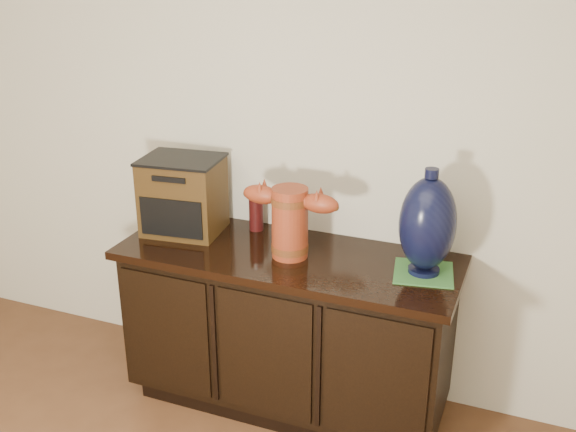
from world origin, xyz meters
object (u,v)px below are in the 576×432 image
at_px(lamp_base, 428,224).
at_px(spray_can, 256,211).
at_px(sideboard, 288,328).
at_px(terracotta_vessel, 290,218).
at_px(tv_radio, 183,195).

relative_size(lamp_base, spray_can, 2.28).
bearing_deg(sideboard, terracotta_vessel, -45.85).
relative_size(terracotta_vessel, tv_radio, 1.14).
relative_size(tv_radio, lamp_base, 0.87).
distance_m(terracotta_vessel, lamp_base, 0.56).
height_order(sideboard, terracotta_vessel, terracotta_vessel).
relative_size(sideboard, tv_radio, 3.91).
bearing_deg(sideboard, tv_radio, 174.12).
relative_size(terracotta_vessel, spray_can, 2.24).
height_order(sideboard, spray_can, spray_can).
relative_size(terracotta_vessel, lamp_base, 0.98).
relative_size(tv_radio, spray_can, 1.98).
height_order(sideboard, tv_radio, tv_radio).
distance_m(tv_radio, lamp_base, 1.10).
distance_m(sideboard, lamp_base, 0.82).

